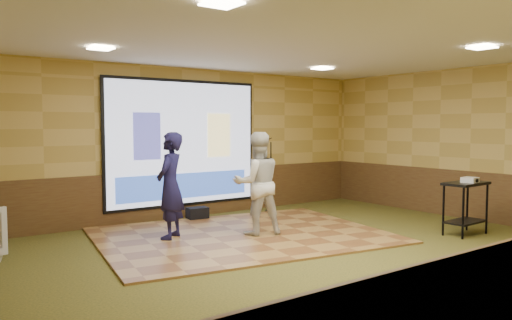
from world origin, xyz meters
TOP-DOWN VIEW (x-y plane):
  - ground at (0.00, 0.00)m, footprint 9.00×9.00m
  - room_shell at (0.00, 0.00)m, footprint 9.04×7.04m
  - wainscot_back at (0.00, 3.48)m, footprint 9.00×0.04m
  - wainscot_right at (4.48, 0.00)m, footprint 0.04×7.00m
  - projector_screen at (0.00, 3.44)m, footprint 3.32×0.06m
  - downlight_nw at (-2.20, 1.80)m, footprint 0.32×0.32m
  - downlight_ne at (2.20, 1.80)m, footprint 0.32×0.32m
  - downlight_sw at (-2.20, -1.50)m, footprint 0.32×0.32m
  - downlight_se at (2.20, -1.50)m, footprint 0.32×0.32m
  - dance_floor at (-0.02, 1.36)m, footprint 5.15×4.24m
  - player_left at (-1.12, 1.80)m, footprint 0.74×0.73m
  - player_right at (0.19, 1.22)m, footprint 0.99×0.87m
  - av_table at (3.11, -0.77)m, footprint 0.85×0.45m
  - projector at (3.12, -0.84)m, footprint 0.30×0.26m
  - mic_stand at (1.77, 2.96)m, footprint 0.63×0.26m
  - duffel_bag at (0.08, 3.06)m, footprint 0.43×0.31m

SIDE VIEW (x-z plane):
  - ground at x=0.00m, z-range 0.00..0.00m
  - dance_floor at x=-0.02m, z-range 0.00..0.03m
  - duffel_bag at x=0.08m, z-range 0.00..0.25m
  - wainscot_back at x=0.00m, z-range 0.00..0.95m
  - wainscot_right at x=4.48m, z-range 0.00..0.95m
  - mic_stand at x=1.77m, z-range -0.31..1.30m
  - av_table at x=3.11m, z-range 0.17..1.06m
  - player_right at x=0.19m, z-range 0.03..1.75m
  - player_left at x=-1.12m, z-range 0.03..1.75m
  - projector at x=3.12m, z-range 0.90..0.99m
  - projector_screen at x=0.00m, z-range 0.21..2.73m
  - room_shell at x=0.00m, z-range 0.58..3.60m
  - downlight_nw at x=-2.20m, z-range 2.96..2.98m
  - downlight_ne at x=2.20m, z-range 2.96..2.98m
  - downlight_sw at x=-2.20m, z-range 2.96..2.98m
  - downlight_se at x=2.20m, z-range 2.96..2.98m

